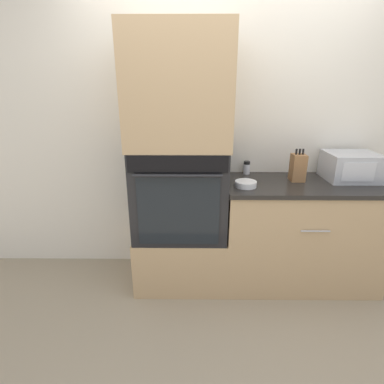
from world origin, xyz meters
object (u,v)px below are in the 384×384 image
at_px(microwave, 351,166).
at_px(condiment_jar_mid, 247,168).
at_px(bowl, 246,184).
at_px(wall_oven, 180,191).
at_px(knife_block, 298,167).
at_px(condiment_jar_near, 293,170).

height_order(microwave, condiment_jar_mid, microwave).
xyz_separation_m(bowl, condiment_jar_mid, (0.06, 0.36, 0.03)).
relative_size(wall_oven, bowl, 4.41).
bearing_deg(knife_block, condiment_jar_near, 88.67).
distance_m(wall_oven, microwave, 1.43).
distance_m(bowl, condiment_jar_near, 0.53).
relative_size(knife_block, bowl, 1.58).
distance_m(wall_oven, condiment_jar_near, 0.99).
relative_size(knife_block, condiment_jar_mid, 2.33).
xyz_separation_m(microwave, bowl, (-0.90, -0.20, -0.09)).
bearing_deg(bowl, wall_oven, 167.94).
xyz_separation_m(wall_oven, condiment_jar_mid, (0.58, 0.25, 0.13)).
xyz_separation_m(microwave, knife_block, (-0.45, -0.04, -0.00)).
relative_size(wall_oven, microwave, 1.82).
xyz_separation_m(condiment_jar_near, condiment_jar_mid, (-0.39, 0.08, -0.00)).
xyz_separation_m(knife_block, condiment_jar_near, (0.00, 0.11, -0.05)).
xyz_separation_m(wall_oven, microwave, (1.41, 0.09, 0.19)).
relative_size(bowl, condiment_jar_near, 1.40).
relative_size(microwave, condiment_jar_mid, 3.58).
relative_size(microwave, condiment_jar_near, 3.41).
bearing_deg(condiment_jar_near, microwave, -9.47).
distance_m(knife_block, bowl, 0.48).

